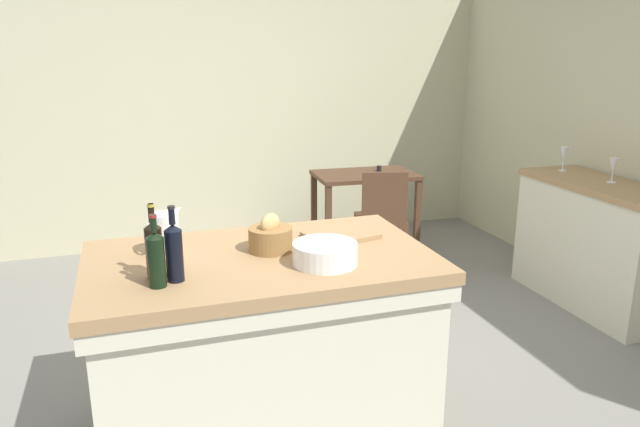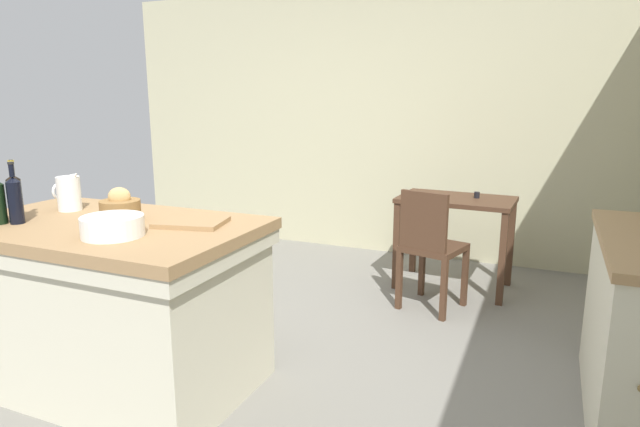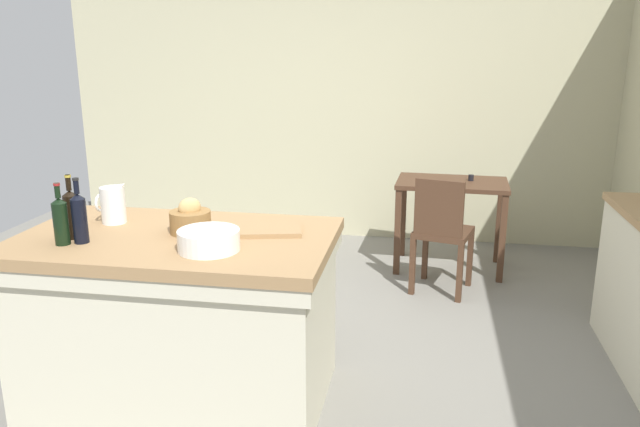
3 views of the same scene
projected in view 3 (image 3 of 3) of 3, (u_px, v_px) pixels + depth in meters
ground_plane at (277, 354)px, 3.83m from camera, size 6.76×6.76×0.00m
wall_back at (338, 104)px, 5.96m from camera, size 5.32×0.12×2.60m
island_table at (180, 312)px, 3.26m from camera, size 1.60×0.97×0.92m
writing_desk at (451, 196)px, 5.15m from camera, size 0.93×0.60×0.81m
wooden_chair at (442, 231)px, 4.66m from camera, size 0.49×0.49×0.91m
pitcher at (113, 204)px, 3.34m from camera, size 0.17×0.13×0.24m
wash_bowl at (209, 240)px, 2.90m from camera, size 0.29×0.29×0.10m
bread_basket at (190, 220)px, 3.17m from camera, size 0.21×0.21×0.18m
cutting_board at (268, 229)px, 3.20m from camera, size 0.39×0.32×0.02m
wine_bottle_dark at (79, 217)px, 2.99m from camera, size 0.07×0.07×0.32m
wine_bottle_amber at (72, 213)px, 3.06m from camera, size 0.07×0.07×0.32m
wine_bottle_green at (61, 220)px, 2.97m from camera, size 0.07×0.07×0.30m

